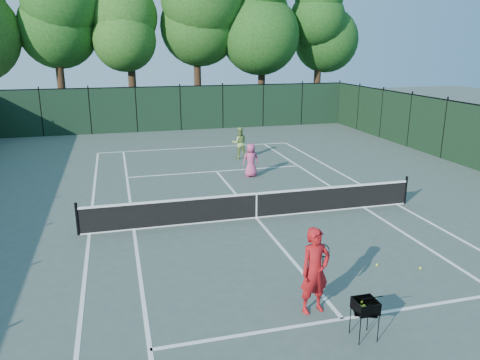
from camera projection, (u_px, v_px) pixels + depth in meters
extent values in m
plane|color=#435249|center=(256.00, 218.00, 16.05)|extent=(90.00, 90.00, 0.00)
cube|color=white|center=(89.00, 234.00, 14.68)|extent=(0.10, 23.77, 0.01)
cube|color=white|center=(397.00, 204.00, 17.42)|extent=(0.10, 23.77, 0.01)
cube|color=white|center=(134.00, 230.00, 15.02)|extent=(0.10, 23.77, 0.01)
cube|color=white|center=(364.00, 207.00, 17.08)|extent=(0.10, 23.77, 0.01)
cube|color=white|center=(196.00, 148.00, 27.08)|extent=(10.97, 0.10, 0.01)
cube|color=white|center=(342.00, 319.00, 10.11)|extent=(8.23, 0.10, 0.01)
cube|color=white|center=(217.00, 171.00, 21.99)|extent=(8.23, 0.10, 0.01)
cube|color=white|center=(256.00, 218.00, 16.05)|extent=(0.10, 12.80, 0.01)
cube|color=black|center=(256.00, 205.00, 15.92)|extent=(11.60, 0.03, 0.85)
cube|color=white|center=(256.00, 194.00, 15.81)|extent=(11.60, 0.05, 0.07)
cube|color=white|center=(256.00, 217.00, 16.05)|extent=(11.60, 0.05, 0.04)
cube|color=white|center=(256.00, 205.00, 15.92)|extent=(0.05, 0.04, 0.91)
cylinder|color=black|center=(77.00, 219.00, 14.46)|extent=(0.09, 0.09, 1.06)
cylinder|color=black|center=(406.00, 190.00, 17.35)|extent=(0.09, 0.09, 1.06)
cube|color=black|center=(181.00, 109.00, 32.34)|extent=(24.00, 0.05, 3.00)
cylinder|color=black|center=(62.00, 93.00, 33.81)|extent=(0.56, 0.56, 4.80)
ellipsoid|color=#164714|center=(52.00, 0.00, 32.06)|extent=(6.80, 6.80, 10.54)
cylinder|color=black|center=(133.00, 95.00, 34.94)|extent=(0.56, 0.56, 4.30)
ellipsoid|color=#1E4E16|center=(128.00, 16.00, 33.39)|extent=(6.00, 6.00, 9.30)
cylinder|color=black|center=(198.00, 88.00, 36.55)|extent=(0.56, 0.56, 5.00)
cylinder|color=black|center=(261.00, 90.00, 37.21)|extent=(0.56, 0.56, 4.60)
ellipsoid|color=#164413|center=(262.00, 12.00, 35.59)|extent=(6.20, 6.20, 9.61)
cylinder|color=black|center=(317.00, 89.00, 38.95)|extent=(0.56, 0.56, 4.40)
ellipsoid|color=#144112|center=(320.00, 19.00, 37.42)|extent=(5.80, 5.80, 8.99)
imported|color=#AC1317|center=(315.00, 271.00, 10.16)|extent=(0.79, 0.59, 1.96)
cylinder|color=black|center=(323.00, 262.00, 10.66)|extent=(0.03, 0.03, 0.30)
torus|color=black|center=(323.00, 251.00, 10.58)|extent=(0.30, 0.10, 0.30)
imported|color=#C34575|center=(251.00, 160.00, 20.93)|extent=(0.76, 0.51, 1.52)
imported|color=#84A251|center=(239.00, 143.00, 24.30)|extent=(0.85, 0.69, 1.65)
cylinder|color=black|center=(360.00, 332.00, 9.15)|extent=(0.02, 0.02, 0.60)
cylinder|color=black|center=(378.00, 329.00, 9.26)|extent=(0.02, 0.02, 0.60)
cylinder|color=black|center=(350.00, 320.00, 9.53)|extent=(0.02, 0.02, 0.60)
cylinder|color=black|center=(368.00, 318.00, 9.63)|extent=(0.02, 0.02, 0.60)
cube|color=black|center=(366.00, 306.00, 9.27)|extent=(0.59, 0.59, 0.25)
sphere|color=#D5EC30|center=(365.00, 309.00, 9.29)|extent=(0.07, 0.07, 0.07)
sphere|color=#D5EC30|center=(365.00, 309.00, 9.29)|extent=(0.07, 0.07, 0.07)
sphere|color=#D5EC30|center=(365.00, 309.00, 9.29)|extent=(0.07, 0.07, 0.07)
sphere|color=#D5EC30|center=(365.00, 309.00, 9.29)|extent=(0.07, 0.07, 0.07)
sphere|color=#D5EC30|center=(365.00, 309.00, 9.29)|extent=(0.07, 0.07, 0.07)
sphere|color=#D5EC30|center=(365.00, 309.00, 9.29)|extent=(0.07, 0.07, 0.07)
sphere|color=#D5EC30|center=(365.00, 309.00, 9.29)|extent=(0.07, 0.07, 0.07)
sphere|color=#D5EC30|center=(365.00, 309.00, 9.29)|extent=(0.07, 0.07, 0.07)
sphere|color=#D5EC30|center=(365.00, 309.00, 9.29)|extent=(0.07, 0.07, 0.07)
sphere|color=#D5EC30|center=(365.00, 309.00, 9.29)|extent=(0.07, 0.07, 0.07)
sphere|color=#D5EC30|center=(365.00, 309.00, 9.29)|extent=(0.07, 0.07, 0.07)
sphere|color=#D5EC30|center=(365.00, 309.00, 9.29)|extent=(0.07, 0.07, 0.07)
sphere|color=#D5EC30|center=(365.00, 309.00, 9.29)|extent=(0.07, 0.07, 0.07)
sphere|color=#D5EC30|center=(365.00, 309.00, 9.29)|extent=(0.07, 0.07, 0.07)
sphere|color=#D5EC30|center=(365.00, 309.00, 9.29)|extent=(0.07, 0.07, 0.07)
sphere|color=#D5EC30|center=(365.00, 309.00, 9.29)|extent=(0.07, 0.07, 0.07)
sphere|color=#E6F231|center=(420.00, 268.00, 12.35)|extent=(0.07, 0.07, 0.07)
sphere|color=#CFF632|center=(377.00, 265.00, 12.54)|extent=(0.07, 0.07, 0.07)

